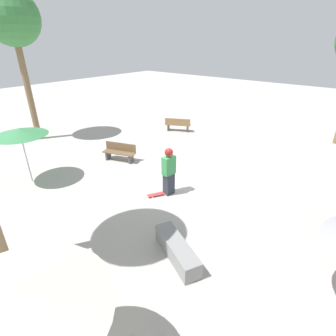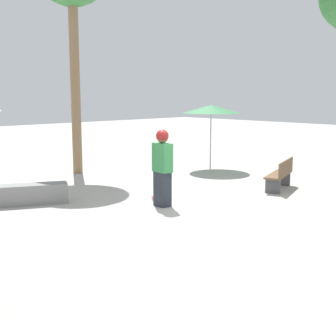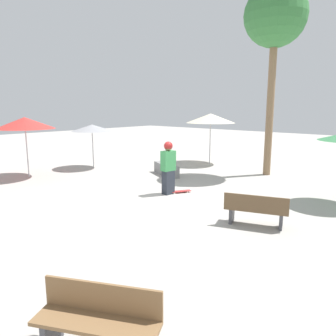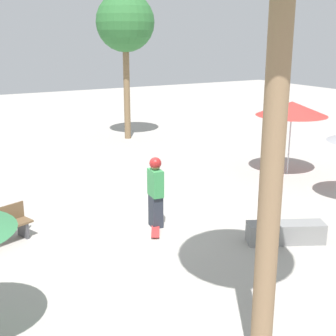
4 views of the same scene
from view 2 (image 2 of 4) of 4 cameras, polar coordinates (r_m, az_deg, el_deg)
name	(u,v)px [view 2 (image 2 of 4)]	position (r m, az deg, el deg)	size (l,w,h in m)	color
ground_plane	(203,210)	(10.99, 4.23, -5.14)	(60.00, 60.00, 0.00)	#ADA8A0
skater_main	(162,165)	(11.16, -0.69, 0.34)	(0.52, 0.33, 1.86)	#282D38
skateboard	(158,200)	(11.76, -1.19, -3.88)	(0.80, 0.56, 0.07)	red
concrete_ledge	(29,194)	(11.98, -16.58, -3.09)	(1.24, 1.87, 0.50)	gray
bench_far	(281,175)	(13.58, 13.56, -0.79)	(0.96, 1.65, 0.85)	#47474C
shade_umbrella_green	(211,109)	(16.64, 5.27, 7.17)	(2.03, 2.03, 2.29)	#B7B7BC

